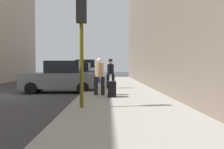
{
  "coord_description": "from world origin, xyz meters",
  "views": [
    {
      "loc": [
        5.35,
        -12.24,
        1.45
      ],
      "look_at": [
        5.58,
        3.0,
        0.99
      ],
      "focal_mm": 40.0,
      "sensor_mm": 36.0,
      "label": 1
    }
  ],
  "objects": [
    {
      "name": "fire_hydrant",
      "position": [
        4.45,
        3.14,
        0.5
      ],
      "size": [
        0.42,
        0.22,
        0.7
      ],
      "color": "red",
      "rests_on": "sidewalk"
    },
    {
      "name": "parked_silver_sedan",
      "position": [
        2.65,
        22.68,
        0.85
      ],
      "size": [
        4.24,
        2.13,
        1.79
      ],
      "color": "#B7BABF",
      "rests_on": "ground_plane"
    },
    {
      "name": "sidewalk",
      "position": [
        6.0,
        0.0,
        0.07
      ],
      "size": [
        4.0,
        40.0,
        0.15
      ],
      "primitive_type": "cube",
      "color": "gray",
      "rests_on": "ground_plane"
    },
    {
      "name": "traffic_light",
      "position": [
        4.5,
        -4.27,
        2.76
      ],
      "size": [
        0.32,
        0.32,
        3.6
      ],
      "color": "#514C0F",
      "rests_on": "sidewalk"
    },
    {
      "name": "pedestrian_in_tan_coat",
      "position": [
        4.94,
        -0.74,
        1.1
      ],
      "size": [
        0.51,
        0.41,
        1.71
      ],
      "color": "black",
      "rests_on": "sidewalk"
    },
    {
      "name": "parked_blue_sedan",
      "position": [
        2.65,
        9.05,
        0.85
      ],
      "size": [
        4.26,
        2.18,
        1.79
      ],
      "color": "navy",
      "rests_on": "ground_plane"
    },
    {
      "name": "parked_white_van",
      "position": [
        2.65,
        15.56,
        1.03
      ],
      "size": [
        4.65,
        2.16,
        2.25
      ],
      "color": "silver",
      "rests_on": "ground_plane"
    },
    {
      "name": "rolling_suitcase",
      "position": [
        5.51,
        -1.47,
        0.49
      ],
      "size": [
        0.36,
        0.56,
        1.04
      ],
      "color": "black",
      "rests_on": "sidewalk"
    },
    {
      "name": "parked_gray_coupe",
      "position": [
        2.65,
        1.91,
        0.85
      ],
      "size": [
        4.26,
        2.18,
        1.79
      ],
      "color": "slate",
      "rests_on": "ground_plane"
    },
    {
      "name": "pedestrian_with_fedora",
      "position": [
        5.49,
        2.97,
        1.14
      ],
      "size": [
        0.51,
        0.42,
        1.78
      ],
      "color": "black",
      "rests_on": "sidewalk"
    }
  ]
}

